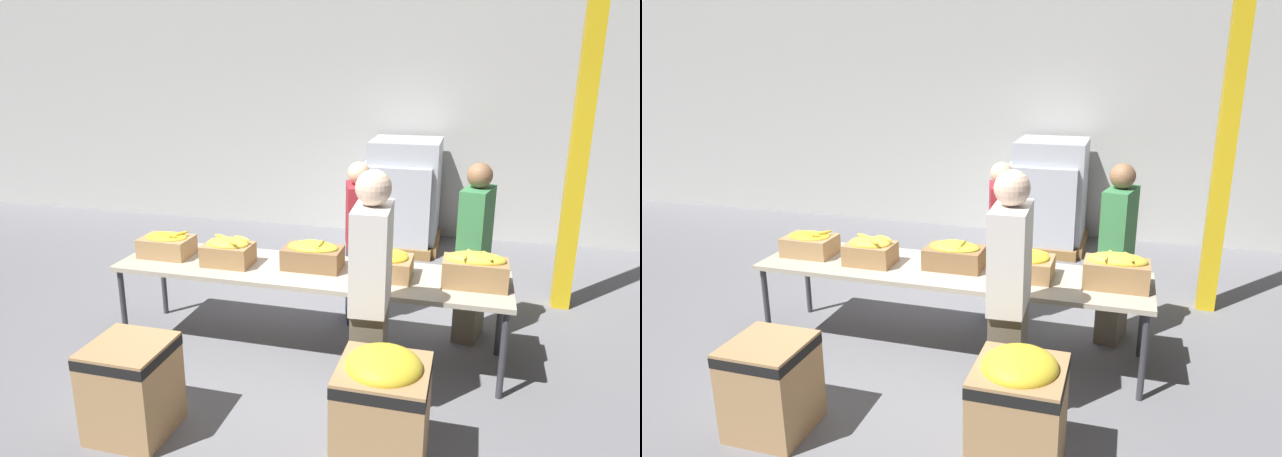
% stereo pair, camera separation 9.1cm
% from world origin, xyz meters
% --- Properties ---
extents(ground_plane, '(30.00, 30.00, 0.00)m').
position_xyz_m(ground_plane, '(0.00, 0.00, 0.00)').
color(ground_plane, slate).
extents(wall_back, '(16.00, 0.08, 4.00)m').
position_xyz_m(wall_back, '(0.00, 3.75, 2.00)').
color(wall_back, '#B7B7B2').
rests_on(wall_back, ground_plane).
extents(sorting_table, '(3.30, 0.80, 0.75)m').
position_xyz_m(sorting_table, '(0.00, 0.00, 0.71)').
color(sorting_table, '#B2A893').
rests_on(sorting_table, ground_plane).
extents(banana_box_0, '(0.44, 0.32, 0.23)m').
position_xyz_m(banana_box_0, '(-1.32, 0.00, 0.86)').
color(banana_box_0, tan).
rests_on(banana_box_0, sorting_table).
extents(banana_box_1, '(0.41, 0.29, 0.25)m').
position_xyz_m(banana_box_1, '(-0.69, -0.07, 0.87)').
color(banana_box_1, '#A37A4C').
rests_on(banana_box_1, sorting_table).
extents(banana_box_2, '(0.49, 0.31, 0.25)m').
position_xyz_m(banana_box_2, '(0.03, 0.04, 0.87)').
color(banana_box_2, olive).
rests_on(banana_box_2, sorting_table).
extents(banana_box_3, '(0.39, 0.35, 0.22)m').
position_xyz_m(banana_box_3, '(0.67, 0.00, 0.86)').
color(banana_box_3, '#A37A4C').
rests_on(banana_box_3, sorting_table).
extents(banana_box_4, '(0.49, 0.28, 0.29)m').
position_xyz_m(banana_box_4, '(1.35, -0.01, 0.89)').
color(banana_box_4, '#A37A4C').
rests_on(banana_box_4, sorting_table).
extents(volunteer_0, '(0.31, 0.46, 1.55)m').
position_xyz_m(volunteer_0, '(0.27, 0.73, 0.77)').
color(volunteer_0, '#2D3856').
rests_on(volunteer_0, ground_plane).
extents(volunteer_1, '(0.26, 0.49, 1.78)m').
position_xyz_m(volunteer_1, '(0.67, -0.78, 0.88)').
color(volunteer_1, '#6B604C').
rests_on(volunteer_1, ground_plane).
extents(volunteer_2, '(0.31, 0.47, 1.61)m').
position_xyz_m(volunteer_2, '(1.34, 0.62, 0.80)').
color(volunteer_2, '#6B604C').
rests_on(volunteer_2, ground_plane).
extents(donation_bin_0, '(0.51, 0.51, 0.66)m').
position_xyz_m(donation_bin_0, '(-0.82, -1.40, 0.35)').
color(donation_bin_0, tan).
rests_on(donation_bin_0, ground_plane).
extents(donation_bin_1, '(0.53, 0.53, 0.85)m').
position_xyz_m(donation_bin_1, '(0.87, -1.40, 0.45)').
color(donation_bin_1, tan).
rests_on(donation_bin_1, ground_plane).
extents(support_pillar, '(0.17, 0.17, 4.00)m').
position_xyz_m(support_pillar, '(2.24, 1.57, 2.00)').
color(support_pillar, gold).
rests_on(support_pillar, ground_plane).
extents(pallet_stack_0, '(0.97, 0.97, 1.44)m').
position_xyz_m(pallet_stack_0, '(0.41, 3.16, 0.71)').
color(pallet_stack_0, olive).
rests_on(pallet_stack_0, ground_plane).
extents(pallet_stack_1, '(0.98, 0.98, 1.15)m').
position_xyz_m(pallet_stack_1, '(0.35, 3.04, 0.57)').
color(pallet_stack_1, olive).
rests_on(pallet_stack_1, ground_plane).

